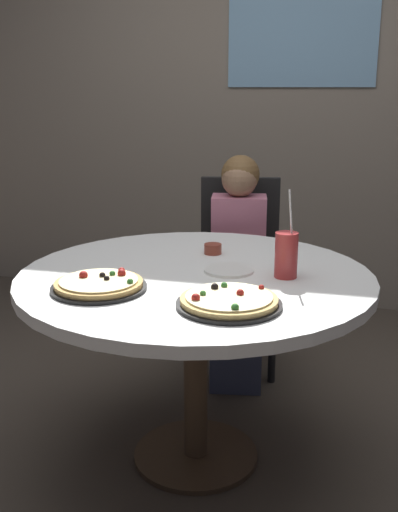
% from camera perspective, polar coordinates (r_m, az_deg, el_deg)
% --- Properties ---
extents(ground_plane, '(8.00, 8.00, 0.00)m').
position_cam_1_polar(ground_plane, '(2.50, -0.30, -18.29)').
color(ground_plane, '#4C4238').
extents(wall_with_window, '(5.20, 0.14, 2.90)m').
position_cam_1_polar(wall_with_window, '(3.98, 7.17, 16.37)').
color(wall_with_window, gray).
rests_on(wall_with_window, ground_plane).
extents(dining_table, '(1.27, 1.27, 0.75)m').
position_cam_1_polar(dining_table, '(2.20, -0.33, -3.90)').
color(dining_table, white).
rests_on(dining_table, ground_plane).
extents(chair_wooden, '(0.46, 0.46, 0.95)m').
position_cam_1_polar(chair_wooden, '(3.10, 3.78, -0.57)').
color(chair_wooden, black).
rests_on(chair_wooden, ground_plane).
extents(diner_child, '(0.31, 0.43, 1.08)m').
position_cam_1_polar(diner_child, '(2.94, 3.64, -2.43)').
color(diner_child, '#3F4766').
rests_on(diner_child, ground_plane).
extents(pizza_veggie, '(0.32, 0.32, 0.05)m').
position_cam_1_polar(pizza_veggie, '(1.84, 2.81, -4.25)').
color(pizza_veggie, black).
rests_on(pizza_veggie, dining_table).
extents(pizza_cheese, '(0.32, 0.32, 0.05)m').
position_cam_1_polar(pizza_cheese, '(2.02, -9.36, -2.67)').
color(pizza_cheese, black).
rests_on(pizza_cheese, dining_table).
extents(soda_cup, '(0.08, 0.08, 0.31)m').
position_cam_1_polar(soda_cup, '(2.12, 8.19, 0.12)').
color(soda_cup, '#B73333').
rests_on(soda_cup, dining_table).
extents(sauce_bowl, '(0.07, 0.07, 0.04)m').
position_cam_1_polar(sauce_bowl, '(2.41, 1.25, 0.68)').
color(sauce_bowl, brown).
rests_on(sauce_bowl, dining_table).
extents(plate_small, '(0.18, 0.18, 0.01)m').
position_cam_1_polar(plate_small, '(2.19, 2.82, -1.33)').
color(plate_small, white).
rests_on(plate_small, dining_table).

